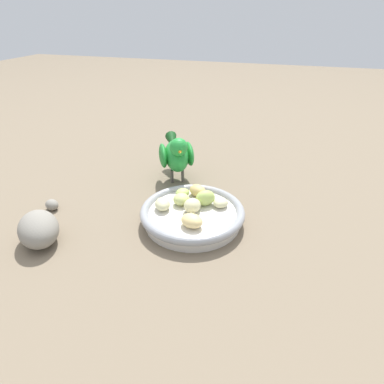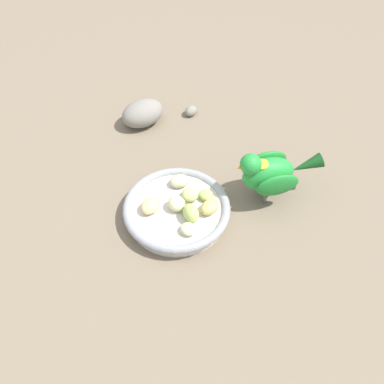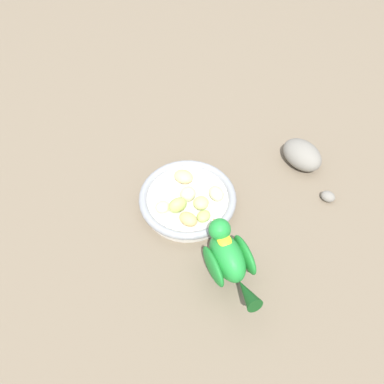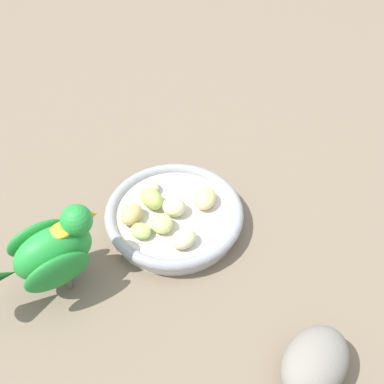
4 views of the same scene
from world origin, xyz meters
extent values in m
plane|color=#756651|center=(0.00, 0.00, 0.00)|extent=(4.00, 4.00, 0.00)
cylinder|color=beige|center=(0.00, -0.03, 0.01)|extent=(0.18, 0.18, 0.02)
torus|color=#93969B|center=(0.00, -0.03, 0.02)|extent=(0.19, 0.19, 0.02)
ellipsoid|color=#B2CC66|center=(-0.05, -0.06, 0.03)|extent=(0.04, 0.04, 0.02)
ellipsoid|color=#C6D17A|center=(-0.02, -0.06, 0.03)|extent=(0.04, 0.04, 0.02)
ellipsoid|color=#E5C67F|center=(0.04, -0.02, 0.03)|extent=(0.04, 0.05, 0.02)
ellipsoid|color=beige|center=(0.00, -0.03, 0.04)|extent=(0.04, 0.04, 0.03)
ellipsoid|color=#B2CC66|center=(-0.03, -0.01, 0.04)|extent=(0.04, 0.05, 0.03)
ellipsoid|color=beige|center=(-0.03, 0.02, 0.03)|extent=(0.04, 0.04, 0.02)
ellipsoid|color=tan|center=(-0.06, -0.03, 0.04)|extent=(0.04, 0.05, 0.02)
ellipsoid|color=beige|center=(0.01, -0.08, 0.03)|extent=(0.04, 0.04, 0.02)
cylinder|color=#59544C|center=(-0.15, -0.10, 0.02)|extent=(0.01, 0.01, 0.03)
cylinder|color=#59544C|center=(-0.14, -0.12, 0.02)|extent=(0.01, 0.01, 0.03)
ellipsoid|color=green|center=(-0.15, -0.11, 0.06)|extent=(0.11, 0.09, 0.07)
ellipsoid|color=#1E7F2D|center=(-0.17, -0.09, 0.06)|extent=(0.08, 0.05, 0.05)
ellipsoid|color=#1E7F2D|center=(-0.14, -0.14, 0.06)|extent=(0.08, 0.05, 0.05)
sphere|color=green|center=(-0.12, -0.09, 0.10)|extent=(0.05, 0.05, 0.04)
cone|color=orange|center=(-0.10, -0.08, 0.10)|extent=(0.02, 0.02, 0.01)
ellipsoid|color=yellow|center=(-0.13, -0.10, 0.09)|extent=(0.04, 0.04, 0.01)
ellipsoid|color=gray|center=(0.13, -0.26, 0.03)|extent=(0.11, 0.11, 0.05)
camera|label=1|loc=(0.48, 0.12, 0.35)|focal=30.61mm
camera|label=2|loc=(-0.15, 0.50, 0.71)|focal=45.97mm
camera|label=3|loc=(-0.54, -0.08, 0.75)|focal=43.45mm
camera|label=4|loc=(-0.02, -0.46, 0.51)|focal=44.09mm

